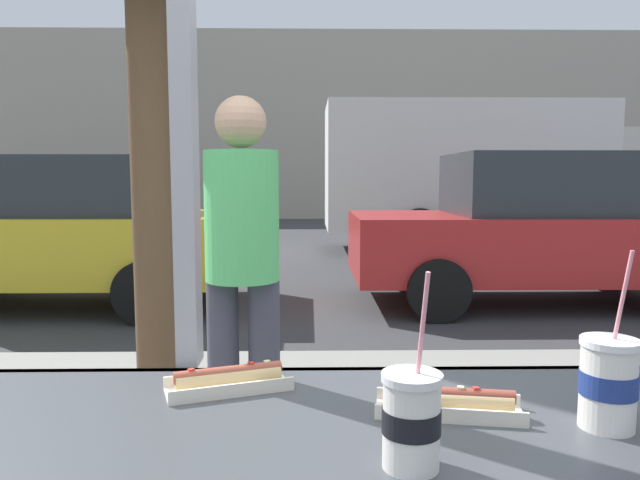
{
  "coord_description": "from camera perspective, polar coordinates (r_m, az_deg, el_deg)",
  "views": [
    {
      "loc": [
        0.28,
        -1.29,
        1.44
      ],
      "look_at": [
        0.36,
        3.07,
        0.98
      ],
      "focal_mm": 33.2,
      "sensor_mm": 36.0,
      "label": 1
    }
  ],
  "objects": [
    {
      "name": "hotdog_tray_near",
      "position": [
        1.16,
        12.32,
        -15.01
      ],
      "size": [
        0.28,
        0.14,
        0.05
      ],
      "color": "beige",
      "rests_on": "window_counter"
    },
    {
      "name": "sidewalk_strip",
      "position": [
        3.21,
        -6.38,
        -19.14
      ],
      "size": [
        16.0,
        2.8,
        0.16
      ],
      "primitive_type": "cube",
      "color": "gray",
      "rests_on": "ground"
    },
    {
      "name": "window_wall",
      "position": [
        1.44,
        -13.16,
        19.65
      ],
      "size": [
        3.11,
        0.2,
        2.9
      ],
      "color": "#56544F",
      "rests_on": "ground"
    },
    {
      "name": "parked_car_yellow",
      "position": [
        7.27,
        -23.92,
        0.86
      ],
      "size": [
        4.11,
        2.06,
        1.67
      ],
      "color": "gold",
      "rests_on": "ground"
    },
    {
      "name": "soda_cup_left",
      "position": [
        0.94,
        8.8,
        -16.66
      ],
      "size": [
        0.09,
        0.09,
        0.3
      ],
      "color": "silver",
      "rests_on": "window_counter"
    },
    {
      "name": "pedestrian",
      "position": [
        2.59,
        -7.48,
        -1.82
      ],
      "size": [
        0.32,
        0.32,
        1.63
      ],
      "color": "#403F4E",
      "rests_on": "sidewalk_strip"
    },
    {
      "name": "hotdog_tray_far",
      "position": [
        1.27,
        -8.79,
        -13.14
      ],
      "size": [
        0.27,
        0.17,
        0.05
      ],
      "color": "beige",
      "rests_on": "window_counter"
    },
    {
      "name": "building_facade_far",
      "position": [
        21.46,
        -1.83,
        10.86
      ],
      "size": [
        28.0,
        1.2,
        6.5
      ],
      "primitive_type": "cube",
      "color": "#A89E8E",
      "rests_on": "ground"
    },
    {
      "name": "ground_plane",
      "position": [
        9.41,
        -2.77,
        -2.8
      ],
      "size": [
        60.0,
        60.0,
        0.0
      ],
      "primitive_type": "plane",
      "color": "#38383A"
    },
    {
      "name": "soda_cup_right",
      "position": [
        1.18,
        26.03,
        -12.19
      ],
      "size": [
        0.1,
        0.1,
        0.32
      ],
      "color": "silver",
      "rests_on": "window_counter"
    },
    {
      "name": "box_truck",
      "position": [
        12.23,
        16.75,
        6.39
      ],
      "size": [
        7.01,
        2.44,
        2.85
      ],
      "color": "silver",
      "rests_on": "ground"
    },
    {
      "name": "parked_car_red",
      "position": [
        7.2,
        20.34,
        1.06
      ],
      "size": [
        4.16,
        1.94,
        1.71
      ],
      "color": "red",
      "rests_on": "ground"
    }
  ]
}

